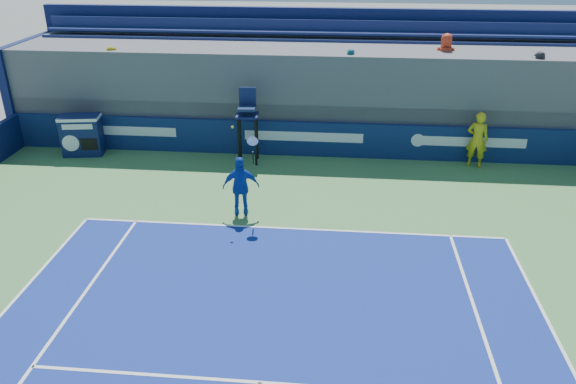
# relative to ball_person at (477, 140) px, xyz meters

# --- Properties ---
(ball_person) EXTENTS (0.77, 0.60, 1.85)m
(ball_person) POSITION_rel_ball_person_xyz_m (0.00, 0.00, 0.00)
(ball_person) COLOR gold
(ball_person) RESTS_ON apron
(back_hoarding) EXTENTS (20.40, 0.21, 1.20)m
(back_hoarding) POSITION_rel_ball_person_xyz_m (-5.62, 0.46, -0.34)
(back_hoarding) COLOR #0D1F4E
(back_hoarding) RESTS_ON ground
(match_clock) EXTENTS (1.42, 0.92, 1.40)m
(match_clock) POSITION_rel_ball_person_xyz_m (-13.15, -0.17, -0.19)
(match_clock) COLOR #0E1949
(match_clock) RESTS_ON ground
(umpire_chair) EXTENTS (0.74, 0.74, 2.48)m
(umpire_chair) POSITION_rel_ball_person_xyz_m (-7.40, -0.28, 0.59)
(umpire_chair) COLOR black
(umpire_chair) RESTS_ON ground
(tennis_player) EXTENTS (1.04, 0.58, 2.57)m
(tennis_player) POSITION_rel_ball_person_xyz_m (-6.98, -4.08, -0.08)
(tennis_player) COLOR #1544AE
(tennis_player) RESTS_ON apron
(stadium_seating) EXTENTS (21.00, 4.05, 4.40)m
(stadium_seating) POSITION_rel_ball_person_xyz_m (-5.62, 2.51, 0.90)
(stadium_seating) COLOR #525257
(stadium_seating) RESTS_ON ground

